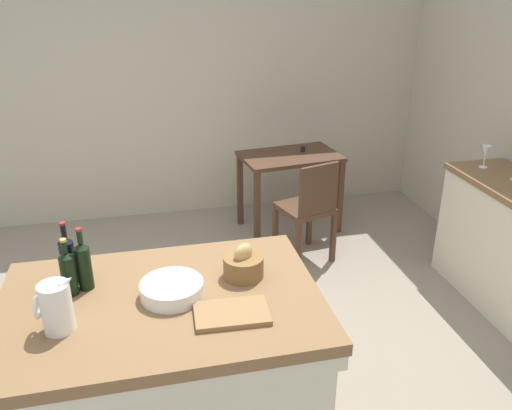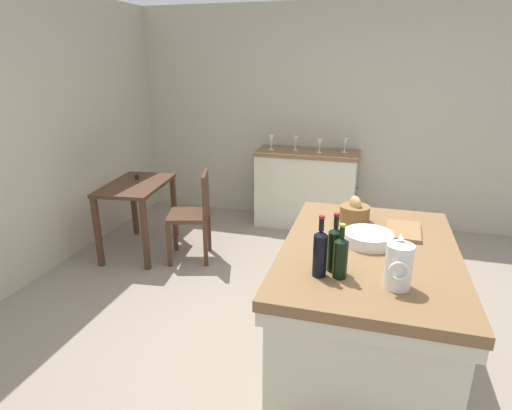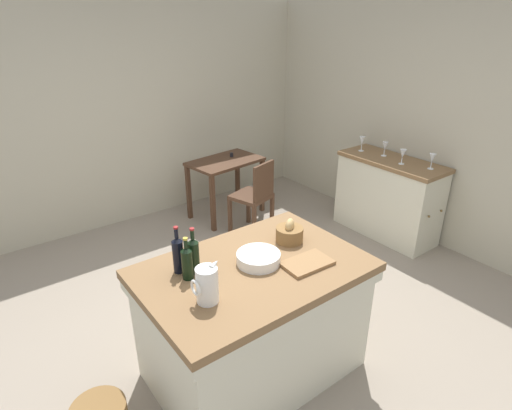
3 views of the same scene
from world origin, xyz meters
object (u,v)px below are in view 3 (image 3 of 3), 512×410
Objects in this scene: wash_bowl at (258,258)px; cutting_board at (307,263)px; bread_basket at (289,233)px; writing_desk at (225,169)px; wine_bottle_amber at (178,254)px; wine_bottle_green at (187,262)px; island_table at (254,317)px; wine_glass_far_left at (432,159)px; wine_glass_middle at (385,146)px; wine_glass_right at (362,141)px; wooden_chair at (255,195)px; side_cabinet at (388,197)px; wine_glass_left at (403,154)px; wine_bottle_dark at (194,255)px; pitcher at (207,285)px.

cutting_board is (0.24, -0.21, -0.02)m from wash_bowl.
writing_desk is at bearing 68.14° from bread_basket.
wine_bottle_amber reaches higher than cutting_board.
wash_bowl is 0.49m from wine_bottle_green.
wine_glass_far_left is (2.61, 0.36, 0.56)m from island_table.
cutting_board is 2.55m from wine_glass_middle.
wine_glass_right is (2.10, 1.11, 0.08)m from bread_basket.
wash_bowl is 2.58m from wine_glass_far_left.
wine_glass_far_left is at bearing 4.07° from wine_bottle_green.
cutting_board reaches higher than wooden_chair.
wine_glass_middle reaches higher than writing_desk.
side_cabinet is 0.60m from wine_glass_left.
writing_desk is 2.77m from wine_bottle_dark.
wine_glass_middle reaches higher than wash_bowl.
wash_bowl is at bearing -153.92° from wine_glass_right.
side_cabinet is 3.85× the size of wine_bottle_dark.
wine_glass_far_left reaches higher than wash_bowl.
wooden_chair is 2.77× the size of cutting_board.
wine_bottle_amber reaches higher than wine_glass_far_left.
side_cabinet is at bearing -101.36° from wine_glass_middle.
bread_basket is (-0.88, -1.60, 0.47)m from wooden_chair.
bread_basket reaches higher than wash_bowl.
writing_desk is 4.79× the size of bread_basket.
wooden_chair is (-1.25, 0.93, 0.03)m from side_cabinet.
wash_bowl is at bearing -15.30° from wine_bottle_green.
wine_bottle_dark is 1.91× the size of wine_glass_far_left.
wash_bowl is (-2.50, -0.77, 0.48)m from side_cabinet.
wine_bottle_green is 3.03m from wine_glass_far_left.
wine_glass_left is at bearing -55.58° from writing_desk.
wine_glass_far_left is at bearing 13.50° from cutting_board.
wooden_chair is 2.38m from wine_bottle_green.
wine_glass_right reaches higher than bread_basket.
wine_bottle_dark is at bearing 28.45° from wine_bottle_green.
island_table is 0.67m from wine_bottle_dark.
bread_basket is 2.32m from wine_glass_middle.
wine_glass_middle is at bearing 74.41° from wine_glass_left.
writing_desk is 2.84m from wine_bottle_green.
writing_desk is 2.94× the size of wine_bottle_amber.
writing_desk is 0.66m from wooden_chair.
wine_bottle_amber reaches higher than side_cabinet.
wine_bottle_dark is 3.05m from wine_glass_right.
pitcher is at bearing -163.53° from bread_basket.
wine_glass_left is at bearing 9.23° from wine_bottle_dark.
wine_bottle_dark is at bearing -168.14° from side_cabinet.
wine_bottle_green reaches higher than wine_glass_middle.
wine_glass_far_left is (1.31, -1.36, 0.55)m from wooden_chair.
cutting_board is at bearing -153.55° from wine_glass_middle.
wine_bottle_amber is 2.94m from wine_glass_left.
wine_glass_middle reaches higher than cutting_board.
wash_bowl is 0.53m from wine_bottle_amber.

